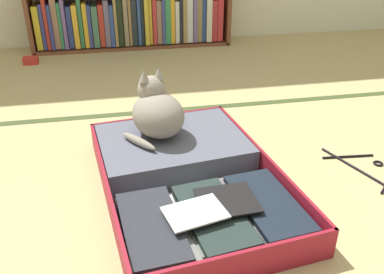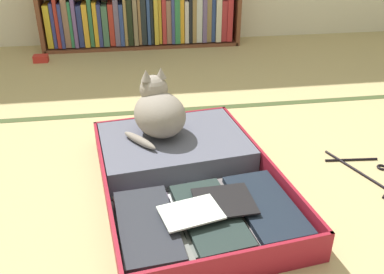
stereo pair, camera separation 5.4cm
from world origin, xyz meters
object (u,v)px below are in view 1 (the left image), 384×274
Objects in this scene: black_cat at (156,112)px; small_red_pouch at (31,60)px; open_suitcase at (185,172)px; clothes_hanger at (366,168)px.

black_cat is 3.15× the size of small_red_pouch.
clothes_hanger is (0.75, -0.05, -0.04)m from open_suitcase.
clothes_hanger is at bearing -47.71° from small_red_pouch.
small_red_pouch reaches higher than clothes_hanger.
clothes_hanger is 3.94× the size of small_red_pouch.
clothes_hanger is 2.32m from small_red_pouch.
open_suitcase is at bearing -70.73° from black_cat.
black_cat is at bearing 109.27° from open_suitcase.
small_red_pouch is at bearing 115.79° from open_suitcase.
open_suitcase is at bearing -64.21° from small_red_pouch.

